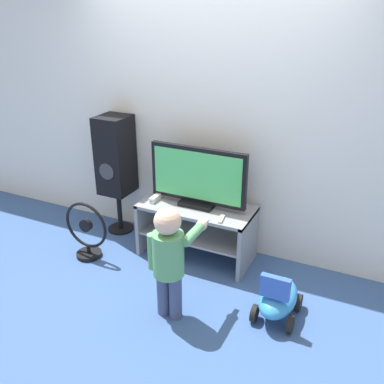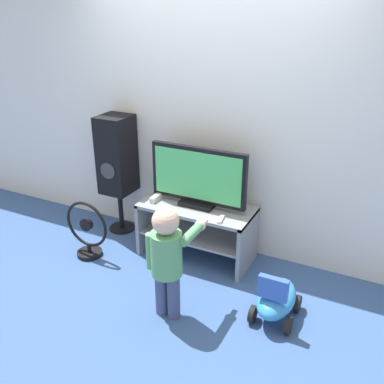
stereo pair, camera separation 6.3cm
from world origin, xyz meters
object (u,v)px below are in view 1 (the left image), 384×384
game_console (156,198)px  floor_fan (87,233)px  remote_primary (221,219)px  speaker_tower (116,157)px  child (169,254)px  television (198,178)px  ride_on_toy (278,298)px

game_console → floor_fan: size_ratio=0.33×
remote_primary → floor_fan: size_ratio=0.24×
remote_primary → speaker_tower: 1.33m
remote_primary → child: 0.71m
television → speaker_tower: size_ratio=0.74×
television → game_console: size_ratio=4.89×
child → floor_fan: size_ratio=1.63×
game_console → ride_on_toy: (1.34, -0.48, -0.38)m
remote_primary → ride_on_toy: remote_primary is taller
game_console → remote_primary: bearing=-9.1°
television → floor_fan: (-0.93, -0.49, -0.55)m
remote_primary → ride_on_toy: (0.63, -0.36, -0.37)m
game_console → speaker_tower: bearing=163.4°
game_console → child: 1.00m
remote_primary → child: bearing=-100.5°
speaker_tower → floor_fan: 0.81m
television → game_console: (-0.40, -0.07, -0.25)m
game_console → television: bearing=10.2°
speaker_tower → remote_primary: bearing=-12.4°
speaker_tower → ride_on_toy: bearing=-18.7°
game_console → speaker_tower: speaker_tower is taller
game_console → floor_fan: game_console is taller
remote_primary → child: (-0.13, -0.70, 0.01)m
television → floor_fan: bearing=-152.4°
floor_fan → ride_on_toy: floor_fan is taller
game_console → floor_fan: bearing=-141.9°
television → child: television is taller
remote_primary → floor_fan: (-1.24, -0.30, -0.29)m
speaker_tower → game_console: bearing=-16.6°
game_console → remote_primary: 0.72m
television → child: (0.18, -0.88, -0.26)m
television → speaker_tower: speaker_tower is taller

